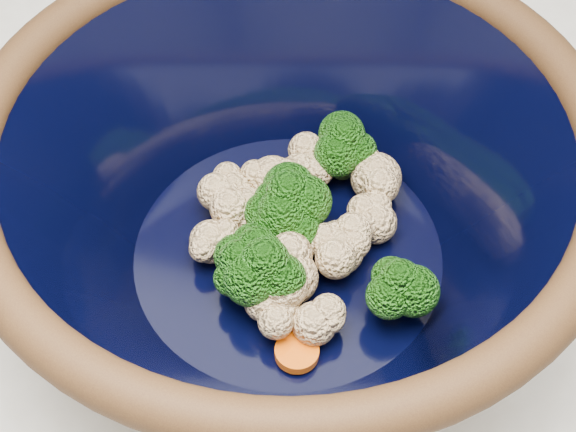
{
  "coord_description": "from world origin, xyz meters",
  "views": [
    {
      "loc": [
        0.01,
        -0.17,
        1.35
      ],
      "look_at": [
        -0.07,
        0.11,
        0.97
      ],
      "focal_mm": 50.0,
      "sensor_mm": 36.0,
      "label": 1
    }
  ],
  "objects": [
    {
      "name": "vegetable_pile",
      "position": [
        -0.07,
        0.11,
        0.96
      ],
      "size": [
        0.15,
        0.18,
        0.06
      ],
      "color": "#608442",
      "rests_on": "mixing_bowl"
    },
    {
      "name": "mixing_bowl",
      "position": [
        -0.07,
        0.11,
        0.99
      ],
      "size": [
        0.37,
        0.37,
        0.15
      ],
      "rotation": [
        0.0,
        0.0,
        0.12
      ],
      "color": "black",
      "rests_on": "counter"
    }
  ]
}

